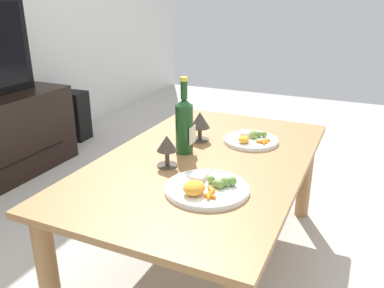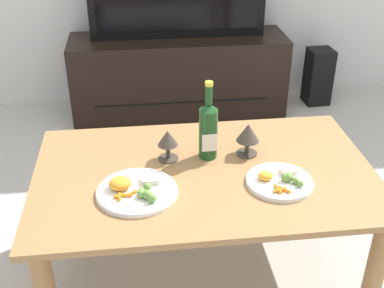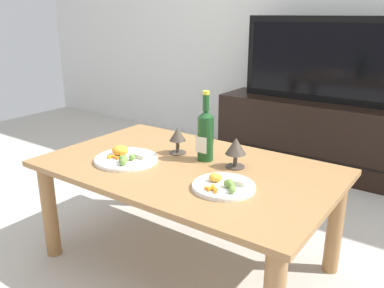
{
  "view_description": "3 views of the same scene",
  "coord_description": "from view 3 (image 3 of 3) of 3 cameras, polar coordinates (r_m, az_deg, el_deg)",
  "views": [
    {
      "loc": [
        -1.36,
        -0.57,
        1.12
      ],
      "look_at": [
        -0.05,
        0.04,
        0.57
      ],
      "focal_mm": 37.03,
      "sensor_mm": 36.0,
      "label": 1
    },
    {
      "loc": [
        -0.23,
        -1.54,
        1.51
      ],
      "look_at": [
        -0.04,
        0.07,
        0.57
      ],
      "focal_mm": 46.11,
      "sensor_mm": 36.0,
      "label": 2
    },
    {
      "loc": [
        0.97,
        -1.32,
        1.13
      ],
      "look_at": [
        -0.02,
        0.06,
        0.57
      ],
      "focal_mm": 37.36,
      "sensor_mm": 36.0,
      "label": 3
    }
  ],
  "objects": [
    {
      "name": "ground_plane",
      "position": [
        1.99,
        -0.65,
        -16.36
      ],
      "size": [
        6.4,
        6.4,
        0.0
      ],
      "primitive_type": "plane",
      "color": "#B7B2A8"
    },
    {
      "name": "dining_table",
      "position": [
        1.79,
        -0.7,
        -5.39
      ],
      "size": [
        1.28,
        0.78,
        0.49
      ],
      "color": "#9E7042",
      "rests_on": "ground_plane"
    },
    {
      "name": "tv_stand",
      "position": [
        3.11,
        16.75,
        1.21
      ],
      "size": [
        1.4,
        0.41,
        0.52
      ],
      "color": "black",
      "rests_on": "ground_plane"
    },
    {
      "name": "tv_screen",
      "position": [
        3.0,
        17.71,
        11.4
      ],
      "size": [
        1.1,
        0.05,
        0.59
      ],
      "color": "black",
      "rests_on": "tv_stand"
    },
    {
      "name": "wine_bottle",
      "position": [
        1.78,
        1.95,
        1.52
      ],
      "size": [
        0.07,
        0.07,
        0.32
      ],
      "color": "#19471E",
      "rests_on": "dining_table"
    },
    {
      "name": "goblet_left",
      "position": [
        1.88,
        -2.08,
        1.1
      ],
      "size": [
        0.08,
        0.08,
        0.13
      ],
      "color": "#473D33",
      "rests_on": "dining_table"
    },
    {
      "name": "goblet_right",
      "position": [
        1.72,
        6.26,
        -0.52
      ],
      "size": [
        0.09,
        0.09,
        0.13
      ],
      "color": "#473D33",
      "rests_on": "dining_table"
    },
    {
      "name": "dinner_plate_left",
      "position": [
        1.83,
        -9.44,
        -1.96
      ],
      "size": [
        0.29,
        0.29,
        0.06
      ],
      "color": "white",
      "rests_on": "dining_table"
    },
    {
      "name": "dinner_plate_right",
      "position": [
        1.53,
        4.58,
        -5.92
      ],
      "size": [
        0.24,
        0.24,
        0.05
      ],
      "color": "white",
      "rests_on": "dining_table"
    }
  ]
}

